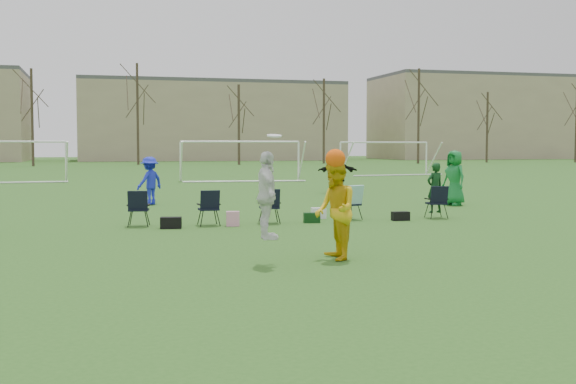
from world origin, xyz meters
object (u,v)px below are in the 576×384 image
object	(u,v)px
fielder_blue	(150,181)
goal_right	(385,149)
fielder_green_far	(454,178)
center_contest	(315,204)
goal_left	(1,150)
goal_mid	(240,149)
fielder_black	(338,172)

from	to	relation	value
fielder_blue	goal_right	world-z (taller)	goal_right
fielder_green_far	goal_right	size ratio (longest dim) A/B	0.27
center_contest	goal_right	bearing A→B (deg)	65.66
center_contest	goal_right	world-z (taller)	goal_right
fielder_green_far	center_contest	size ratio (longest dim) A/B	0.84
center_contest	goal_right	size ratio (longest dim) A/B	0.32
center_contest	goal_right	xyz separation A→B (m)	(16.65, 36.81, 0.85)
goal_left	goal_mid	distance (m)	14.14
fielder_blue	center_contest	distance (m)	14.13
fielder_blue	goal_right	size ratio (longest dim) A/B	0.24
fielder_black	goal_mid	xyz separation A→B (m)	(-2.03, 12.57, 0.95)
fielder_green_far	fielder_black	world-z (taller)	fielder_green_far
fielder_blue	fielder_black	world-z (taller)	fielder_black
fielder_black	goal_left	size ratio (longest dim) A/B	0.26
goal_mid	goal_left	bearing A→B (deg)	175.87
fielder_green_far	goal_mid	world-z (taller)	goal_mid
fielder_blue	center_contest	xyz separation A→B (m)	(2.05, -13.98, 0.20)
fielder_green_far	goal_right	xyz separation A→B (m)	(8.04, 25.97, 0.93)
fielder_blue	goal_mid	size ratio (longest dim) A/B	0.24
fielder_green_far	goal_mid	size ratio (longest dim) A/B	0.27
fielder_blue	fielder_black	distance (m)	9.72
goal_left	fielder_black	bearing A→B (deg)	-47.26
goal_left	center_contest	bearing A→B (deg)	-79.10
goal_mid	fielder_black	bearing A→B (deg)	-76.81
goal_left	fielder_green_far	bearing A→B (deg)	-55.73
goal_left	goal_right	world-z (taller)	same
center_contest	goal_left	world-z (taller)	goal_left
goal_right	fielder_black	bearing A→B (deg)	-126.22
fielder_black	goal_left	bearing A→B (deg)	-30.66
center_contest	goal_left	distance (m)	34.13
center_contest	goal_mid	world-z (taller)	goal_mid
goal_mid	goal_right	xyz separation A→B (m)	(12.00, 6.00, 0.00)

